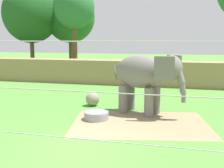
% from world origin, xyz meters
% --- Properties ---
extents(ground_plane, '(120.00, 120.00, 0.00)m').
position_xyz_m(ground_plane, '(0.00, 0.00, 0.00)').
color(ground_plane, '#518938').
extents(dirt_patch, '(6.42, 5.10, 0.01)m').
position_xyz_m(dirt_patch, '(1.59, 3.32, 0.00)').
color(dirt_patch, '#937F5B').
rests_on(dirt_patch, ground).
extents(embankment_wall, '(36.00, 1.80, 1.91)m').
position_xyz_m(embankment_wall, '(0.00, 13.79, 0.95)').
color(embankment_wall, '#997F56').
rests_on(embankment_wall, ground).
extents(elephant, '(3.73, 2.24, 2.88)m').
position_xyz_m(elephant, '(1.54, 5.01, 1.91)').
color(elephant, slate).
rests_on(elephant, ground).
extents(enrichment_ball, '(0.75, 0.75, 0.75)m').
position_xyz_m(enrichment_ball, '(-1.42, 5.97, 0.37)').
color(enrichment_ball, gray).
rests_on(enrichment_ball, ground).
extents(cable_fence, '(12.45, 0.20, 3.69)m').
position_xyz_m(cable_fence, '(0.00, -3.29, 1.86)').
color(cable_fence, brown).
rests_on(cable_fence, ground).
extents(water_tub, '(1.10, 1.10, 0.35)m').
position_xyz_m(water_tub, '(-0.42, 3.49, 0.18)').
color(water_tub, gray).
rests_on(water_tub, ground).
extents(tree_left_of_centre, '(5.92, 5.92, 9.36)m').
position_xyz_m(tree_left_of_centre, '(-12.84, 19.64, 6.23)').
color(tree_left_of_centre, brown).
rests_on(tree_left_of_centre, ground).
extents(tree_behind_wall, '(3.83, 3.83, 8.53)m').
position_xyz_m(tree_behind_wall, '(-6.99, 17.48, 6.46)').
color(tree_behind_wall, brown).
rests_on(tree_behind_wall, ground).
extents(tree_right_of_centre, '(5.44, 5.44, 8.87)m').
position_xyz_m(tree_right_of_centre, '(-9.15, 21.63, 5.99)').
color(tree_right_of_centre, brown).
rests_on(tree_right_of_centre, ground).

